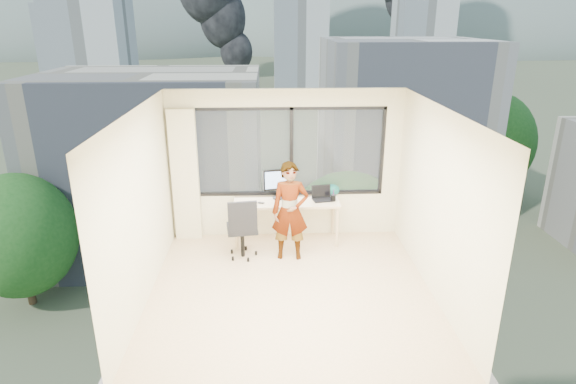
{
  "coord_description": "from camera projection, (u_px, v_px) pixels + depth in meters",
  "views": [
    {
      "loc": [
        -0.29,
        -5.98,
        3.67
      ],
      "look_at": [
        0.0,
        1.0,
        1.15
      ],
      "focal_mm": 29.94,
      "sensor_mm": 36.0,
      "label": 1
    }
  ],
  "objects": [
    {
      "name": "game_console",
      "position": [
        290.0,
        194.0,
        8.4
      ],
      "size": [
        0.3,
        0.27,
        0.07
      ],
      "primitive_type": "cube",
      "rotation": [
        0.0,
        0.0,
        -0.14
      ],
      "color": "white",
      "rests_on": "desk"
    },
    {
      "name": "cellphone",
      "position": [
        261.0,
        203.0,
        8.08
      ],
      "size": [
        0.12,
        0.08,
        0.01
      ],
      "primitive_type": "cube",
      "rotation": [
        0.0,
        0.0,
        -0.32
      ],
      "color": "black",
      "rests_on": "desk"
    },
    {
      "name": "wall_left",
      "position": [
        141.0,
        209.0,
        6.36
      ],
      "size": [
        0.01,
        4.0,
        2.6
      ],
      "primitive_type": "cube",
      "color": "beige",
      "rests_on": "ground"
    },
    {
      "name": "handbag",
      "position": [
        332.0,
        190.0,
        8.38
      ],
      "size": [
        0.3,
        0.19,
        0.21
      ],
      "primitive_type": "ellipsoid",
      "rotation": [
        0.0,
        0.0,
        -0.17
      ],
      "color": "#0D4E4C",
      "rests_on": "desk"
    },
    {
      "name": "near_bldg_a",
      "position": [
        156.0,
        165.0,
        37.09
      ],
      "size": [
        16.0,
        12.0,
        14.0
      ],
      "primitive_type": "cube",
      "color": "beige",
      "rests_on": "exterior_ground"
    },
    {
      "name": "hill_a",
      "position": [
        81.0,
        48.0,
        307.62
      ],
      "size": [
        288.0,
        216.0,
        90.0
      ],
      "primitive_type": "ellipsoid",
      "color": "slate",
      "rests_on": "exterior_ground"
    },
    {
      "name": "wall_front",
      "position": [
        301.0,
        284.0,
        4.56
      ],
      "size": [
        4.0,
        0.01,
        2.6
      ],
      "primitive_type": "cube",
      "color": "beige",
      "rests_on": "ground"
    },
    {
      "name": "floor",
      "position": [
        291.0,
        291.0,
        6.88
      ],
      "size": [
        4.0,
        4.0,
        0.01
      ],
      "primitive_type": "cube",
      "color": "beige",
      "rests_on": "ground"
    },
    {
      "name": "person",
      "position": [
        290.0,
        211.0,
        7.6
      ],
      "size": [
        0.6,
        0.41,
        1.6
      ],
      "primitive_type": "imported",
      "rotation": [
        0.0,
        0.0,
        -0.04
      ],
      "color": "#2D2D33",
      "rests_on": "floor"
    },
    {
      "name": "curtain",
      "position": [
        185.0,
        176.0,
        8.19
      ],
      "size": [
        0.45,
        0.14,
        2.3
      ],
      "primitive_type": "cube",
      "color": "beige",
      "rests_on": "floor"
    },
    {
      "name": "far_tower_a",
      "position": [
        91.0,
        39.0,
        94.77
      ],
      "size": [
        14.0,
        14.0,
        28.0
      ],
      "primitive_type": "cube",
      "color": "silver",
      "rests_on": "exterior_ground"
    },
    {
      "name": "laptop",
      "position": [
        323.0,
        194.0,
        8.18
      ],
      "size": [
        0.39,
        0.41,
        0.22
      ],
      "primitive_type": null,
      "rotation": [
        0.0,
        0.0,
        0.18
      ],
      "color": "black",
      "rests_on": "desk"
    },
    {
      "name": "chair",
      "position": [
        242.0,
        227.0,
        7.71
      ],
      "size": [
        0.61,
        0.61,
        1.06
      ],
      "primitive_type": null,
      "rotation": [
        0.0,
        0.0,
        0.13
      ],
      "color": "black",
      "rests_on": "floor"
    },
    {
      "name": "hill_b",
      "position": [
        419.0,
        47.0,
        316.24
      ],
      "size": [
        300.0,
        220.0,
        96.0
      ],
      "primitive_type": "ellipsoid",
      "color": "slate",
      "rests_on": "exterior_ground"
    },
    {
      "name": "far_tower_d",
      "position": [
        72.0,
        42.0,
        146.49
      ],
      "size": [
        16.0,
        14.0,
        22.0
      ],
      "primitive_type": "cube",
      "color": "silver",
      "rests_on": "exterior_ground"
    },
    {
      "name": "far_tower_b",
      "position": [
        300.0,
        30.0,
        119.61
      ],
      "size": [
        13.0,
        13.0,
        30.0
      ],
      "primitive_type": "cube",
      "color": "silver",
      "rests_on": "exterior_ground"
    },
    {
      "name": "near_bldg_b",
      "position": [
        399.0,
        128.0,
        45.09
      ],
      "size": [
        14.0,
        13.0,
        16.0
      ],
      "primitive_type": "cube",
      "color": "white",
      "rests_on": "exterior_ground"
    },
    {
      "name": "tree_a",
      "position": [
        22.0,
        249.0,
        30.32
      ],
      "size": [
        7.0,
        7.0,
        8.0
      ],
      "primitive_type": null,
      "color": "#1D511B",
      "rests_on": "exterior_ground"
    },
    {
      "name": "window_wall",
      "position": [
        288.0,
        152.0,
        8.24
      ],
      "size": [
        3.3,
        0.16,
        1.55
      ],
      "primitive_type": null,
      "color": "black",
      "rests_on": "ground"
    },
    {
      "name": "wall_right",
      "position": [
        438.0,
        205.0,
        6.51
      ],
      "size": [
        0.01,
        4.0,
        2.6
      ],
      "primitive_type": "cube",
      "color": "beige",
      "rests_on": "ground"
    },
    {
      "name": "tree_b",
      "position": [
        346.0,
        266.0,
        27.18
      ],
      "size": [
        7.6,
        7.6,
        9.0
      ],
      "primitive_type": null,
      "color": "#1D511B",
      "rests_on": "exterior_ground"
    },
    {
      "name": "exterior_ground",
      "position": [
        269.0,
        91.0,
        124.39
      ],
      "size": [
        400.0,
        400.0,
        0.04
      ],
      "primitive_type": "cube",
      "color": "#515B3D",
      "rests_on": "ground"
    },
    {
      "name": "far_tower_c",
      "position": [
        422.0,
        36.0,
        140.53
      ],
      "size": [
        15.0,
        15.0,
        26.0
      ],
      "primitive_type": "cube",
      "color": "silver",
      "rests_on": "exterior_ground"
    },
    {
      "name": "tree_c",
      "position": [
        490.0,
        152.0,
        48.38
      ],
      "size": [
        8.4,
        8.4,
        10.0
      ],
      "primitive_type": null,
      "color": "#1D511B",
      "rests_on": "exterior_ground"
    },
    {
      "name": "pen_cup",
      "position": [
        333.0,
        198.0,
        8.17
      ],
      "size": [
        0.1,
        0.1,
        0.11
      ],
      "primitive_type": "cylinder",
      "rotation": [
        0.0,
        0.0,
        0.22
      ],
      "color": "black",
      "rests_on": "desk"
    },
    {
      "name": "monitor",
      "position": [
        278.0,
        184.0,
        8.22
      ],
      "size": [
        0.54,
        0.22,
        0.53
      ],
      "primitive_type": null,
      "rotation": [
        0.0,
        0.0,
        0.2
      ],
      "color": "black",
      "rests_on": "desk"
    },
    {
      "name": "ceiling",
      "position": [
        291.0,
        110.0,
        5.99
      ],
      "size": [
        4.0,
        4.0,
        0.01
      ],
      "primitive_type": "cube",
      "color": "white",
      "rests_on": "ground"
    },
    {
      "name": "desk",
      "position": [
        286.0,
        221.0,
        8.31
      ],
      "size": [
        1.8,
        0.6,
        0.75
      ],
      "primitive_type": "cube",
      "color": "tan",
      "rests_on": "floor"
    }
  ]
}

